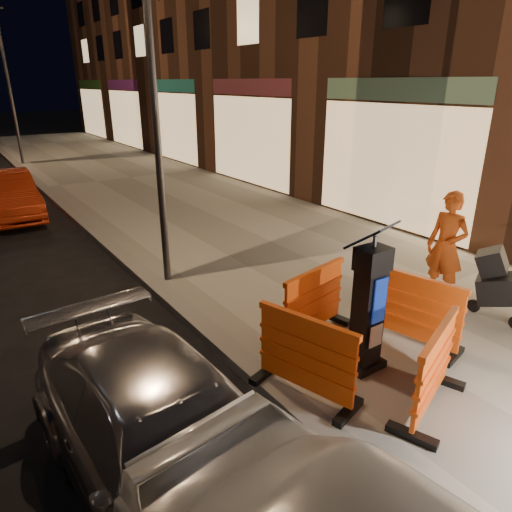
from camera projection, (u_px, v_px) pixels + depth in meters
ground_plane at (249, 372)px, 5.81m from camera, size 120.00×120.00×0.00m
sidewalk at (403, 306)px, 7.37m from camera, size 6.00×60.00×0.15m
kerb at (249, 367)px, 5.78m from camera, size 0.30×60.00×0.15m
parking_kiosk at (369, 303)px, 5.37m from camera, size 0.68×0.68×1.76m
barrier_front at (434, 370)px, 4.78m from camera, size 1.36×0.92×0.98m
barrier_back at (314, 302)px, 6.24m from camera, size 1.34×0.77×0.98m
barrier_kerbside at (306, 357)px, 5.00m from camera, size 0.86×1.36×0.98m
barrier_bldgside at (416, 311)px, 6.01m from camera, size 0.79×1.34×0.98m
car_silver at (176, 491)px, 4.13m from camera, size 1.86×4.12×1.17m
car_red at (11, 218)px, 12.41m from camera, size 1.33×3.74×1.23m
man at (446, 247)px, 7.18m from camera, size 0.46×0.67×1.77m
stroller at (505, 286)px, 6.73m from camera, size 0.80×0.94×1.00m
street_lamp_mid at (155, 103)px, 7.12m from camera, size 0.12×0.12×6.00m
street_lamp_far at (10, 90)px, 18.66m from camera, size 0.12×0.12×6.00m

